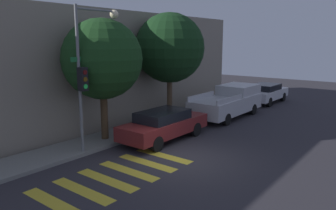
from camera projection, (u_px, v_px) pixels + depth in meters
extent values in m
plane|color=#2D2B30|center=(182.00, 159.00, 12.60)|extent=(60.00, 60.00, 0.00)
cube|color=slate|center=(109.00, 138.00, 15.13)|extent=(26.00, 1.96, 0.14)
cube|color=gray|center=(51.00, 69.00, 17.22)|extent=(26.00, 6.00, 6.06)
cube|color=gold|center=(54.00, 203.00, 9.20)|extent=(0.45, 2.60, 0.00)
cube|color=gold|center=(82.00, 191.00, 9.95)|extent=(0.45, 2.60, 0.00)
cube|color=gold|center=(107.00, 180.00, 10.71)|extent=(0.45, 2.60, 0.00)
cube|color=gold|center=(128.00, 171.00, 11.47)|extent=(0.45, 2.60, 0.00)
cube|color=gold|center=(147.00, 163.00, 12.23)|extent=(0.45, 2.60, 0.00)
cube|color=gold|center=(164.00, 156.00, 12.98)|extent=(0.45, 2.60, 0.00)
cylinder|color=slate|center=(79.00, 82.00, 12.60)|extent=(0.12, 0.12, 5.82)
cube|color=black|center=(83.00, 79.00, 12.44)|extent=(0.30, 0.30, 0.90)
cylinder|color=#4C0C0C|center=(85.00, 72.00, 12.30)|extent=(0.18, 0.02, 0.18)
cylinder|color=#593D0A|center=(85.00, 79.00, 12.35)|extent=(0.18, 0.02, 0.18)
cylinder|color=#26E54C|center=(86.00, 87.00, 12.40)|extent=(0.18, 0.02, 0.18)
cube|color=#19662D|center=(78.00, 59.00, 12.43)|extent=(0.70, 0.02, 0.18)
cylinder|color=slate|center=(96.00, 10.00, 12.80)|extent=(1.90, 0.08, 0.08)
sphere|color=#F9E5B2|center=(114.00, 14.00, 13.56)|extent=(0.36, 0.36, 0.36)
cube|color=maroon|center=(164.00, 126.00, 14.94)|extent=(4.67, 1.70, 0.63)
cube|color=black|center=(163.00, 115.00, 14.75)|extent=(2.43, 1.50, 0.44)
cylinder|color=black|center=(171.00, 124.00, 16.58)|extent=(0.65, 0.22, 0.65)
cylinder|color=black|center=(196.00, 129.00, 15.65)|extent=(0.65, 0.22, 0.65)
cylinder|color=black|center=(130.00, 137.00, 14.35)|extent=(0.65, 0.22, 0.65)
cylinder|color=black|center=(157.00, 144.00, 13.42)|extent=(0.65, 0.22, 0.65)
cube|color=#BCBCC1|center=(226.00, 104.00, 19.45)|extent=(5.51, 2.08, 0.89)
cube|color=#BCBCC1|center=(238.00, 89.00, 20.47)|extent=(2.48, 1.91, 0.58)
cube|color=#BCBCC1|center=(201.00, 96.00, 18.83)|extent=(2.76, 0.08, 0.28)
cube|color=#BCBCC1|center=(230.00, 100.00, 17.72)|extent=(2.76, 0.08, 0.28)
cylinder|color=black|center=(226.00, 106.00, 21.43)|extent=(0.65, 0.22, 0.65)
cylinder|color=black|center=(253.00, 109.00, 20.27)|extent=(0.65, 0.22, 0.65)
cylinder|color=black|center=(197.00, 115.00, 18.79)|extent=(0.65, 0.22, 0.65)
cylinder|color=black|center=(227.00, 119.00, 17.64)|extent=(0.65, 0.22, 0.65)
cube|color=silver|center=(266.00, 94.00, 24.14)|extent=(4.46, 1.81, 0.64)
cube|color=black|center=(266.00, 87.00, 23.96)|extent=(2.32, 1.60, 0.42)
cylinder|color=black|center=(262.00, 95.00, 25.77)|extent=(0.65, 0.22, 0.65)
cylinder|color=black|center=(283.00, 97.00, 24.78)|extent=(0.65, 0.22, 0.65)
cylinder|color=black|center=(247.00, 100.00, 23.64)|extent=(0.65, 0.22, 0.65)
cylinder|color=black|center=(269.00, 102.00, 22.64)|extent=(0.65, 0.22, 0.65)
cylinder|color=#42301E|center=(104.00, 116.00, 14.63)|extent=(0.32, 0.32, 2.40)
sphere|color=#193D19|center=(102.00, 59.00, 14.15)|extent=(3.50, 3.50, 3.50)
cylinder|color=brown|center=(170.00, 98.00, 18.27)|extent=(0.29, 0.29, 2.69)
sphere|color=#143316|center=(170.00, 48.00, 17.74)|extent=(3.78, 3.78, 3.78)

